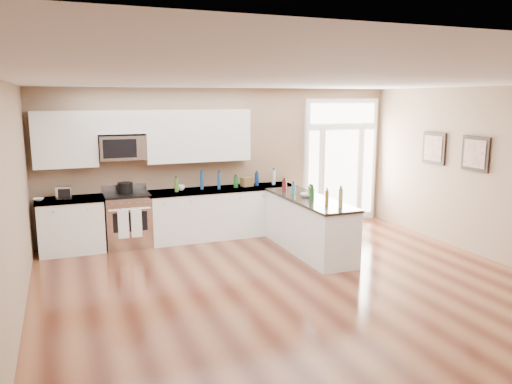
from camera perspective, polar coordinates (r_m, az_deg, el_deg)
ground at (r=6.48m, az=7.81°, el=-13.13°), size 8.00×8.00×0.00m
room_shell at (r=6.00m, az=8.22°, el=1.97°), size 8.00×8.00×8.00m
back_cabinet_left at (r=9.11m, az=-20.33°, el=-3.78°), size 1.10×0.66×0.94m
back_cabinet_right at (r=9.53m, az=-3.79°, el=-2.52°), size 2.85×0.66×0.94m
peninsula_cabinet at (r=8.62m, az=6.03°, el=-3.98°), size 0.69×2.32×0.94m
upper_cabinet_left at (r=9.02m, az=-21.02°, el=5.63°), size 1.04×0.33×0.95m
upper_cabinet_right at (r=9.33m, az=-6.62°, el=6.40°), size 1.94×0.33×0.95m
upper_cabinet_short at (r=9.06m, az=-15.21°, el=7.72°), size 0.82×0.33×0.40m
microwave at (r=9.05m, az=-15.05°, el=4.93°), size 0.78×0.41×0.42m
entry_door at (r=10.72m, az=9.66°, el=3.52°), size 1.70×0.10×2.60m
wall_art_near at (r=9.80m, az=19.66°, el=4.73°), size 0.05×0.58×0.58m
wall_art_far at (r=9.07m, az=23.79°, el=4.03°), size 0.05×0.58×0.58m
kitchen_range at (r=9.16m, az=-14.42°, el=-3.11°), size 0.78×0.69×1.08m
stockpot at (r=9.13m, az=-14.72°, el=0.51°), size 0.27×0.27×0.20m
toaster_oven at (r=8.99m, az=-21.09°, el=-0.05°), size 0.27×0.23×0.21m
cardboard_box at (r=9.60m, az=-1.05°, el=1.19°), size 0.24×0.20×0.17m
bowl_left at (r=8.99m, az=-23.59°, el=-0.79°), size 0.20×0.20×0.04m
bowl_peninsula at (r=8.60m, az=5.75°, el=-0.35°), size 0.24×0.24×0.06m
cup_counter at (r=9.25m, az=-8.57°, el=0.49°), size 0.17×0.17×0.10m
counter_bottles at (r=8.96m, az=1.09°, el=0.75°), size 2.15×2.40×0.32m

